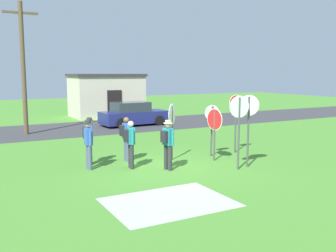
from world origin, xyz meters
The scene contains 17 objects.
ground_plane centered at (0.00, 0.00, 0.00)m, with size 80.00×80.00×0.00m, color #47842D.
street_asphalt centered at (0.00, 10.93, 0.00)m, with size 60.00×6.40×0.01m, color #38383A.
concrete_path centered at (-1.69, -3.43, 0.00)m, with size 3.20×2.40×0.01m, color #ADAAA3.
building_background centered at (3.67, 16.52, 1.65)m, with size 5.33×3.77×3.28m.
utility_pole centered at (-3.20, 10.18, 3.73)m, with size 1.80×0.24×7.10m.
parked_car_on_street centered at (3.45, 10.75, 0.69)m, with size 4.38×2.18×1.51m.
stop_sign_leaning_left centered at (2.15, -0.02, 1.38)m, with size 0.12×0.83×2.02m.
stop_sign_far_back centered at (3.81, 0.79, 1.62)m, with size 0.61×0.14×2.45m.
stop_sign_nearest centered at (2.51, 0.68, 1.39)m, with size 0.63×0.17×2.09m.
stop_sign_center_cluster centered at (2.61, -1.42, 1.76)m, with size 0.66×0.34×2.58m.
stop_sign_low_front centered at (2.08, -1.55, 1.77)m, with size 0.76×0.12×2.58m.
stop_sign_rear_left centered at (0.80, 0.88, 1.50)m, with size 0.63×0.60×2.18m.
person_on_left centered at (-0.11, -0.44, 1.01)m, with size 0.42×0.56×1.74m.
person_in_teal centered at (-1.15, 0.38, 0.98)m, with size 0.39×0.57×1.69m.
person_near_signs centered at (-2.49, 0.94, 0.98)m, with size 0.32×0.57×1.74m.
person_holding_notes centered at (-2.24, 1.66, 1.01)m, with size 0.44×0.54×1.74m.
person_with_sunhat centered at (-0.86, 1.50, 0.98)m, with size 0.38×0.57×1.69m.
Camera 1 is at (-6.32, -11.91, 3.35)m, focal length 41.13 mm.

